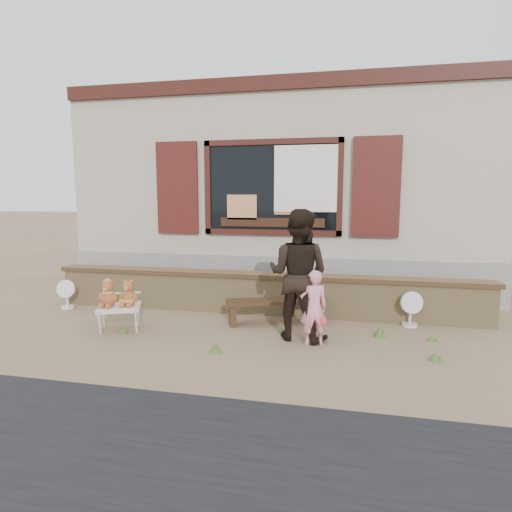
% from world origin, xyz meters
% --- Properties ---
extents(ground, '(80.00, 80.00, 0.00)m').
position_xyz_m(ground, '(0.00, 0.00, 0.00)').
color(ground, brown).
rests_on(ground, ground).
extents(shopfront, '(8.04, 5.13, 4.00)m').
position_xyz_m(shopfront, '(0.00, 4.49, 2.00)').
color(shopfront, gray).
rests_on(shopfront, ground).
extents(brick_wall, '(7.10, 0.36, 0.67)m').
position_xyz_m(brick_wall, '(0.00, 1.00, 0.34)').
color(brick_wall, tan).
rests_on(brick_wall, ground).
extents(bench, '(1.46, 0.78, 0.37)m').
position_xyz_m(bench, '(0.31, 0.48, 0.27)').
color(bench, '#332111').
rests_on(bench, ground).
extents(folding_chair, '(0.73, 0.69, 0.35)m').
position_xyz_m(folding_chair, '(-1.80, -0.30, 0.32)').
color(folding_chair, silver).
rests_on(folding_chair, ground).
extents(teddy_bear_left, '(0.36, 0.34, 0.39)m').
position_xyz_m(teddy_bear_left, '(-1.93, -0.36, 0.55)').
color(teddy_bear_left, brown).
rests_on(teddy_bear_left, folding_chair).
extents(teddy_bear_right, '(0.36, 0.34, 0.39)m').
position_xyz_m(teddy_bear_right, '(-1.67, -0.24, 0.54)').
color(teddy_bear_right, brown).
rests_on(teddy_bear_right, folding_chair).
extents(child, '(0.41, 0.34, 0.98)m').
position_xyz_m(child, '(0.95, -0.34, 0.49)').
color(child, pink).
rests_on(child, ground).
extents(adult, '(0.98, 0.84, 1.74)m').
position_xyz_m(adult, '(0.73, -0.11, 0.87)').
color(adult, black).
rests_on(adult, ground).
extents(fan_left, '(0.32, 0.21, 0.50)m').
position_xyz_m(fan_left, '(-3.30, 0.60, 0.25)').
color(fan_left, white).
rests_on(fan_left, ground).
extents(fan_right, '(0.34, 0.22, 0.53)m').
position_xyz_m(fan_right, '(2.28, 0.77, 0.26)').
color(fan_right, silver).
rests_on(fan_right, ground).
extents(grass_tufts, '(4.28, 1.19, 0.15)m').
position_xyz_m(grass_tufts, '(0.98, -0.28, 0.06)').
color(grass_tufts, '#446126').
rests_on(grass_tufts, ground).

